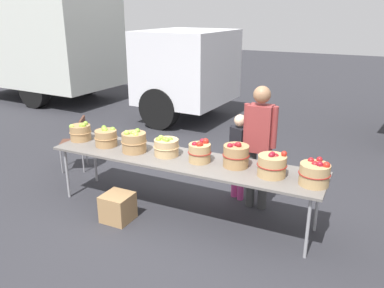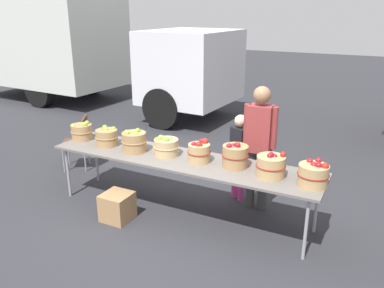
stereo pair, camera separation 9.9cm
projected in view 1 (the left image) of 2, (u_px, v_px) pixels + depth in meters
The scene contains 15 objects.
ground_plane at pixel (182, 212), 5.14m from camera, with size 40.00×40.00×0.00m, color #2D2D33.
market_table at pixel (182, 161), 4.90m from camera, with size 3.50×0.76×0.75m.
apple_basket_green_0 at pixel (81, 132), 5.54m from camera, with size 0.31×0.31×0.27m.
apple_basket_green_1 at pixel (106, 137), 5.32m from camera, with size 0.31×0.31×0.26m.
apple_basket_green_2 at pixel (134, 142), 5.09m from camera, with size 0.33×0.33×0.31m.
apple_basket_green_3 at pixel (166, 147), 4.97m from camera, with size 0.33×0.33×0.25m.
apple_basket_red_0 at pixel (200, 152), 4.76m from camera, with size 0.29×0.29×0.28m.
apple_basket_red_1 at pixel (236, 155), 4.62m from camera, with size 0.32×0.32×0.31m.
apple_basket_red_2 at pixel (272, 165), 4.36m from camera, with size 0.33×0.33×0.29m.
apple_basket_red_3 at pixel (315, 174), 4.14m from camera, with size 0.34×0.34×0.28m.
vendor_adult at pixel (259, 139), 4.97m from camera, with size 0.43×0.22×1.63m.
child_customer at pixel (239, 150), 5.30m from camera, with size 0.30×0.24×1.21m.
box_truck at pixel (71, 48), 10.57m from camera, with size 7.81×2.58×2.75m.
folding_chair at pixel (77, 139), 6.37m from camera, with size 0.55×0.55×0.86m.
produce_crate at pixel (118, 207), 4.90m from camera, with size 0.35×0.35×0.35m, color #A87F51.
Camera 1 is at (2.11, -4.04, 2.53)m, focal length 36.85 mm.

